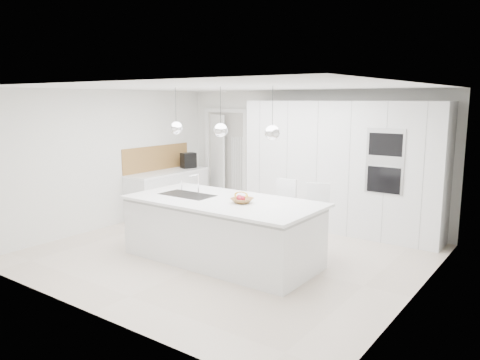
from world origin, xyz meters
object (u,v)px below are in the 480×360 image
Objects in this scene: espresso_machine at (188,160)px; bar_stool_right at (313,221)px; island_base at (221,232)px; fruit_bowl at (242,200)px; bar_stool_left at (281,216)px.

bar_stool_right is at bearing -1.26° from espresso_machine.
fruit_bowl reaches higher than island_base.
espresso_machine is 3.75m from bar_stool_right.
bar_stool_left is (0.12, 0.88, -0.39)m from fruit_bowl.
espresso_machine reaches higher than bar_stool_left.
island_base is 0.61m from fruit_bowl.
island_base is 2.57× the size of bar_stool_right.
island_base is 9.53× the size of fruit_bowl.
fruit_bowl is 0.27× the size of bar_stool_left.
island_base is 2.54× the size of bar_stool_left.
fruit_bowl is 0.27× the size of bar_stool_right.
espresso_machine is at bearing 137.91° from bar_stool_right.
bar_stool_left reaches higher than island_base.
espresso_machine is at bearing 140.21° from island_base.
espresso_machine is 0.29× the size of bar_stool_left.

